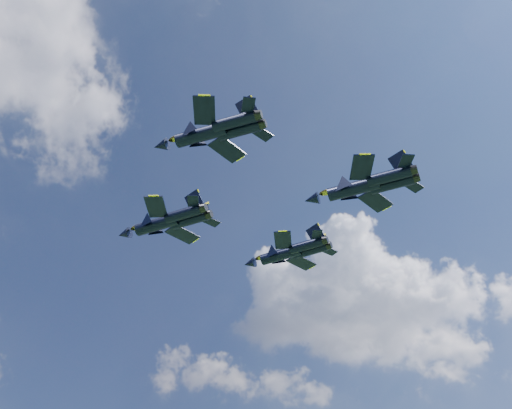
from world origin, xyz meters
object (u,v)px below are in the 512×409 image
object	(u,v)px
jet_lead	(155,225)
jet_right	(278,255)
jet_left	(198,135)
jet_slot	(350,189)

from	to	relation	value
jet_lead	jet_right	bearing A→B (deg)	-39.62
jet_lead	jet_left	world-z (taller)	jet_left
jet_left	jet_slot	xyz separation A→B (m)	(21.53, -8.14, -3.48)
jet_lead	jet_right	world-z (taller)	jet_right
jet_right	jet_slot	distance (m)	24.53
jet_slot	jet_left	bearing A→B (deg)	131.92
jet_left	jet_right	xyz separation A→B (m)	(28.35, 15.21, -0.25)
jet_left	jet_lead	bearing A→B (deg)	43.84
jet_lead	jet_slot	size ratio (longest dim) A/B	1.03
jet_lead	jet_slot	distance (m)	32.90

